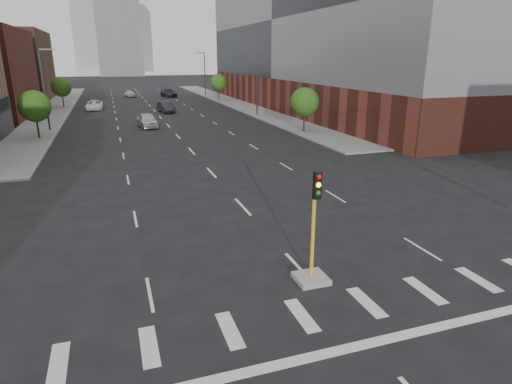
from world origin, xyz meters
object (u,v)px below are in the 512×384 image
car_near_left (147,120)px  car_mid_right (166,107)px  car_far_left (95,105)px  median_traffic_signal (312,258)px  car_distant (130,94)px  car_deep_right (169,93)px

car_near_left → car_mid_right: bearing=68.5°
car_near_left → car_far_left: car_near_left is taller
car_near_left → median_traffic_signal: bearing=-91.8°
car_mid_right → median_traffic_signal: bearing=-99.5°
median_traffic_signal → car_near_left: median_traffic_signal is taller
median_traffic_signal → car_distant: bearing=91.7°
car_near_left → car_deep_right: 41.27m
car_near_left → car_deep_right: size_ratio=0.85×
car_deep_right → car_distant: 8.20m
car_near_left → car_far_left: 21.96m
car_near_left → car_mid_right: 14.60m
median_traffic_signal → car_distant: median_traffic_signal is taller
car_deep_right → median_traffic_signal: bearing=-102.7°
median_traffic_signal → car_near_left: (-2.54, 40.36, -0.12)m
car_mid_right → car_deep_right: size_ratio=0.84×
car_mid_right → car_deep_right: (3.97, 26.46, 0.04)m
car_mid_right → car_distant: 28.98m
car_far_left → car_distant: (6.59, 21.77, -0.04)m
median_traffic_signal → car_far_left: median_traffic_signal is taller
car_near_left → car_far_left: bearing=101.7°
car_deep_right → car_distant: car_deep_right is taller
car_mid_right → car_distant: bearing=89.8°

